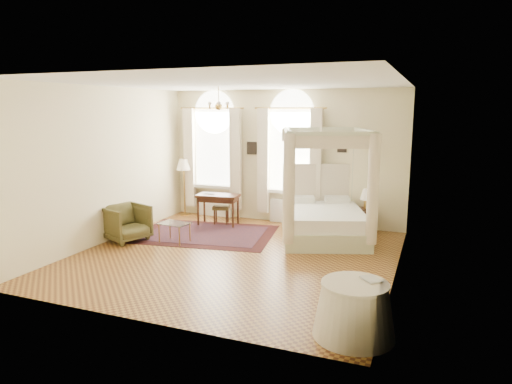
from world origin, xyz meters
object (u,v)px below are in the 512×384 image
(writing_desk, at_px, (218,199))
(coffee_table, at_px, (174,225))
(floor_lamp, at_px, (184,167))
(nightstand, at_px, (366,220))
(canopy_bed, at_px, (324,215))
(armchair, at_px, (126,223))
(stool, at_px, (221,209))
(side_table, at_px, (354,310))

(writing_desk, relative_size, coffee_table, 1.57)
(coffee_table, relative_size, floor_lamp, 0.45)
(coffee_table, bearing_deg, writing_desk, 83.57)
(nightstand, relative_size, writing_desk, 0.53)
(canopy_bed, relative_size, armchair, 3.11)
(coffee_table, bearing_deg, nightstand, 32.20)
(armchair, bearing_deg, nightstand, -41.96)
(canopy_bed, relative_size, nightstand, 4.69)
(armchair, distance_m, coffee_table, 1.09)
(writing_desk, height_order, armchair, armchair)
(writing_desk, height_order, floor_lamp, floor_lamp)
(nightstand, xyz_separation_m, floor_lamp, (-4.82, 0.00, 1.01))
(stool, bearing_deg, nightstand, 7.91)
(writing_desk, distance_m, coffee_table, 1.75)
(side_table, bearing_deg, stool, 131.76)
(stool, xyz_separation_m, floor_lamp, (-1.33, 0.48, 0.92))
(armchair, bearing_deg, stool, -11.60)
(stool, xyz_separation_m, armchair, (-1.27, -2.10, 0.01))
(floor_lamp, bearing_deg, side_table, -43.06)
(canopy_bed, relative_size, floor_lamp, 1.77)
(writing_desk, distance_m, stool, 0.30)
(canopy_bed, relative_size, writing_desk, 2.51)
(canopy_bed, height_order, stool, canopy_bed)
(writing_desk, relative_size, stool, 2.13)
(writing_desk, height_order, coffee_table, writing_desk)
(nightstand, bearing_deg, side_table, -83.44)
(canopy_bed, relative_size, side_table, 2.59)
(armchair, relative_size, floor_lamp, 0.57)
(writing_desk, distance_m, floor_lamp, 1.58)
(stool, distance_m, floor_lamp, 1.68)
(canopy_bed, relative_size, coffee_table, 3.93)
(coffee_table, distance_m, floor_lamp, 2.74)
(canopy_bed, bearing_deg, stool, 171.36)
(armchair, height_order, floor_lamp, floor_lamp)
(nightstand, height_order, coffee_table, nightstand)
(floor_lamp, bearing_deg, nightstand, -0.00)
(floor_lamp, bearing_deg, armchair, -88.69)
(armchair, xyz_separation_m, floor_lamp, (-0.06, 2.59, 0.90))
(canopy_bed, xyz_separation_m, side_table, (1.37, -4.15, -0.20))
(canopy_bed, height_order, nightstand, canopy_bed)
(armchair, height_order, coffee_table, armchair)
(nightstand, distance_m, coffee_table, 4.38)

